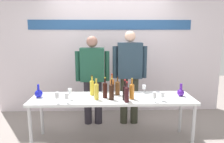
{
  "coord_description": "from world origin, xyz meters",
  "views": [
    {
      "loc": [
        -0.1,
        -3.13,
        1.73
      ],
      "look_at": [
        0.0,
        0.15,
        1.11
      ],
      "focal_mm": 33.86,
      "sensor_mm": 36.0,
      "label": 1
    }
  ],
  "objects_px": {
    "wine_bottle_5": "(92,87)",
    "wine_glass_right_1": "(155,95)",
    "wine_glass_left_1": "(67,96)",
    "wine_glass_right_2": "(163,95)",
    "wine_bottle_7": "(118,87)",
    "decanter_blue_right": "(181,92)",
    "presenter_right": "(130,71)",
    "wine_bottle_3": "(105,89)",
    "wine_bottle_2": "(132,91)",
    "wine_bottle_0": "(112,91)",
    "wine_bottle_4": "(125,92)",
    "wine_bottle_6": "(96,91)",
    "display_table": "(112,101)",
    "wine_bottle_1": "(112,86)",
    "wine_glass_right_0": "(144,87)",
    "wine_glass_left_0": "(70,92)",
    "decanter_blue_left": "(39,93)",
    "wine_glass_left_2": "(57,96)",
    "wine_bottle_8": "(127,94)",
    "presenter_left": "(93,75)"
  },
  "relations": [
    {
      "from": "presenter_right",
      "to": "wine_bottle_4",
      "type": "height_order",
      "value": "presenter_right"
    },
    {
      "from": "wine_glass_right_1",
      "to": "wine_glass_right_2",
      "type": "relative_size",
      "value": 1.11
    },
    {
      "from": "decanter_blue_left",
      "to": "wine_glass_left_1",
      "type": "bearing_deg",
      "value": -30.06
    },
    {
      "from": "display_table",
      "to": "wine_bottle_3",
      "type": "distance_m",
      "value": 0.22
    },
    {
      "from": "display_table",
      "to": "wine_bottle_2",
      "type": "distance_m",
      "value": 0.36
    },
    {
      "from": "wine_glass_left_1",
      "to": "wine_glass_right_2",
      "type": "bearing_deg",
      "value": 1.83
    },
    {
      "from": "wine_bottle_5",
      "to": "wine_bottle_8",
      "type": "bearing_deg",
      "value": -35.44
    },
    {
      "from": "wine_bottle_2",
      "to": "wine_glass_left_2",
      "type": "xyz_separation_m",
      "value": [
        -1.07,
        -0.17,
        -0.02
      ]
    },
    {
      "from": "wine_bottle_7",
      "to": "presenter_right",
      "type": "bearing_deg",
      "value": 65.36
    },
    {
      "from": "wine_bottle_3",
      "to": "wine_bottle_7",
      "type": "distance_m",
      "value": 0.25
    },
    {
      "from": "wine_bottle_7",
      "to": "wine_glass_right_2",
      "type": "bearing_deg",
      "value": -27.86
    },
    {
      "from": "wine_bottle_1",
      "to": "wine_glass_left_1",
      "type": "height_order",
      "value": "wine_bottle_1"
    },
    {
      "from": "display_table",
      "to": "decanter_blue_right",
      "type": "distance_m",
      "value": 1.09
    },
    {
      "from": "wine_glass_right_1",
      "to": "wine_bottle_4",
      "type": "bearing_deg",
      "value": 165.37
    },
    {
      "from": "wine_bottle_1",
      "to": "wine_glass_left_2",
      "type": "bearing_deg",
      "value": -151.04
    },
    {
      "from": "presenter_right",
      "to": "wine_glass_right_1",
      "type": "relative_size",
      "value": 11.62
    },
    {
      "from": "wine_bottle_0",
      "to": "wine_bottle_4",
      "type": "xyz_separation_m",
      "value": [
        0.2,
        -0.03,
        -0.01
      ]
    },
    {
      "from": "wine_glass_right_0",
      "to": "wine_bottle_8",
      "type": "bearing_deg",
      "value": -126.05
    },
    {
      "from": "wine_bottle_3",
      "to": "wine_bottle_7",
      "type": "xyz_separation_m",
      "value": [
        0.2,
        0.15,
        -0.01
      ]
    },
    {
      "from": "wine_glass_right_2",
      "to": "wine_bottle_5",
      "type": "bearing_deg",
      "value": 162.09
    },
    {
      "from": "wine_bottle_0",
      "to": "wine_glass_left_0",
      "type": "xyz_separation_m",
      "value": [
        -0.62,
        0.02,
        -0.01
      ]
    },
    {
      "from": "display_table",
      "to": "presenter_left",
      "type": "bearing_deg",
      "value": 116.56
    },
    {
      "from": "presenter_right",
      "to": "wine_bottle_8",
      "type": "distance_m",
      "value": 0.94
    },
    {
      "from": "wine_bottle_5",
      "to": "wine_glass_right_1",
      "type": "height_order",
      "value": "wine_bottle_5"
    },
    {
      "from": "presenter_right",
      "to": "wine_bottle_3",
      "type": "relative_size",
      "value": 5.41
    },
    {
      "from": "wine_bottle_3",
      "to": "wine_bottle_6",
      "type": "bearing_deg",
      "value": -146.98
    },
    {
      "from": "decanter_blue_left",
      "to": "wine_bottle_1",
      "type": "relative_size",
      "value": 0.61
    },
    {
      "from": "wine_glass_right_0",
      "to": "decanter_blue_right",
      "type": "bearing_deg",
      "value": -19.18
    },
    {
      "from": "wine_bottle_8",
      "to": "wine_bottle_4",
      "type": "bearing_deg",
      "value": 100.45
    },
    {
      "from": "wine_bottle_1",
      "to": "wine_bottle_6",
      "type": "xyz_separation_m",
      "value": [
        -0.24,
        -0.27,
        -0.0
      ]
    },
    {
      "from": "wine_glass_left_0",
      "to": "wine_bottle_4",
      "type": "bearing_deg",
      "value": -3.46
    },
    {
      "from": "wine_bottle_3",
      "to": "wine_glass_right_1",
      "type": "distance_m",
      "value": 0.75
    },
    {
      "from": "wine_bottle_2",
      "to": "wine_glass_right_1",
      "type": "xyz_separation_m",
      "value": [
        0.31,
        -0.16,
        -0.03
      ]
    },
    {
      "from": "decanter_blue_right",
      "to": "wine_bottle_6",
      "type": "xyz_separation_m",
      "value": [
        -1.32,
        -0.13,
        0.07
      ]
    },
    {
      "from": "decanter_blue_right",
      "to": "wine_glass_right_0",
      "type": "relative_size",
      "value": 1.46
    },
    {
      "from": "wine_glass_left_1",
      "to": "wine_glass_left_2",
      "type": "xyz_separation_m",
      "value": [
        -0.13,
        -0.01,
        0.01
      ]
    },
    {
      "from": "wine_bottle_2",
      "to": "wine_glass_right_2",
      "type": "distance_m",
      "value": 0.45
    },
    {
      "from": "wine_bottle_6",
      "to": "decanter_blue_left",
      "type": "bearing_deg",
      "value": 171.72
    },
    {
      "from": "decanter_blue_right",
      "to": "wine_bottle_6",
      "type": "relative_size",
      "value": 0.63
    },
    {
      "from": "wine_glass_right_0",
      "to": "wine_bottle_4",
      "type": "bearing_deg",
      "value": -134.18
    },
    {
      "from": "wine_bottle_7",
      "to": "decanter_blue_right",
      "type": "bearing_deg",
      "value": -5.93
    },
    {
      "from": "decanter_blue_right",
      "to": "wine_bottle_6",
      "type": "bearing_deg",
      "value": -174.36
    },
    {
      "from": "wine_bottle_2",
      "to": "wine_glass_left_1",
      "type": "relative_size",
      "value": 2.2
    },
    {
      "from": "wine_glass_left_2",
      "to": "wine_bottle_8",
      "type": "bearing_deg",
      "value": 1.59
    },
    {
      "from": "display_table",
      "to": "wine_bottle_7",
      "type": "distance_m",
      "value": 0.24
    },
    {
      "from": "wine_bottle_6",
      "to": "wine_glass_left_1",
      "type": "height_order",
      "value": "wine_bottle_6"
    },
    {
      "from": "decanter_blue_right",
      "to": "wine_bottle_2",
      "type": "distance_m",
      "value": 0.8
    },
    {
      "from": "wine_bottle_6",
      "to": "wine_glass_left_0",
      "type": "bearing_deg",
      "value": 178.49
    },
    {
      "from": "wine_bottle_0",
      "to": "wine_bottle_8",
      "type": "bearing_deg",
      "value": -30.58
    },
    {
      "from": "wine_bottle_4",
      "to": "wine_bottle_6",
      "type": "distance_m",
      "value": 0.42
    }
  ]
}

